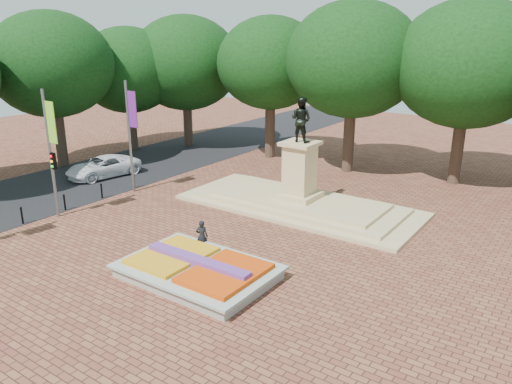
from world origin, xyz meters
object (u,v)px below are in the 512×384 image
van (103,167)px  flower_bed (198,270)px  pedestrian (202,236)px  monument (299,193)px

van → flower_bed: bearing=-15.7°
van → pedestrian: pedestrian is taller
monument → van: bearing=-170.7°
flower_bed → van: bearing=153.9°
flower_bed → monument: 10.07m
flower_bed → pedestrian: bearing=127.2°
monument → pedestrian: monument is taller
pedestrian → flower_bed: bearing=102.4°
monument → pedestrian: size_ratio=8.92×
flower_bed → van: van is taller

